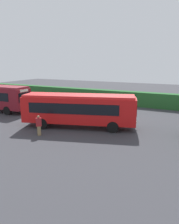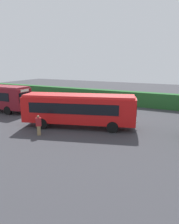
{
  "view_description": "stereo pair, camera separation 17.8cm",
  "coord_description": "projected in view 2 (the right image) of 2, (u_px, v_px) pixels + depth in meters",
  "views": [
    {
      "loc": [
        8.73,
        -18.15,
        5.86
      ],
      "look_at": [
        0.15,
        -0.77,
        1.24
      ],
      "focal_mm": 33.48,
      "sensor_mm": 36.0,
      "label": 1
    },
    {
      "loc": [
        8.89,
        -18.07,
        5.86
      ],
      "look_at": [
        0.15,
        -0.77,
        1.24
      ],
      "focal_mm": 33.48,
      "sensor_mm": 36.0,
      "label": 2
    }
  ],
  "objects": [
    {
      "name": "ground_plane",
      "position": [
        92.0,
        122.0,
        20.95
      ],
      "size": [
        86.02,
        86.02,
        0.0
      ],
      "primitive_type": "plane",
      "color": "#38383D"
    },
    {
      "name": "bus_red",
      "position": [
        79.0,
        109.0,
        18.97
      ],
      "size": [
        10.4,
        5.22,
        3.05
      ],
      "rotation": [
        0.0,
        0.0,
        0.3
      ],
      "color": "red",
      "rests_on": "ground_plane"
    },
    {
      "name": "person_center",
      "position": [
        39.0,
        125.0,
        17.08
      ],
      "size": [
        0.51,
        0.47,
        1.69
      ],
      "rotation": [
        0.0,
        0.0,
        2.22
      ],
      "color": "olive",
      "rests_on": "ground_plane"
    },
    {
      "name": "hedge_row",
      "position": [
        123.0,
        98.0,
        29.37
      ],
      "size": [
        55.01,
        1.25,
        1.96
      ],
      "primitive_type": "cube",
      "color": "#25602A",
      "rests_on": "ground_plane"
    },
    {
      "name": "person_left",
      "position": [
        64.0,
        110.0,
        22.27
      ],
      "size": [
        0.44,
        0.47,
        1.71
      ],
      "rotation": [
        0.0,
        0.0,
        5.68
      ],
      "color": "olive",
      "rests_on": "ground_plane"
    }
  ]
}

